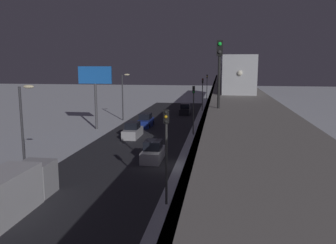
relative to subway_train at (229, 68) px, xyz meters
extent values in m
plane|color=silver|center=(6.58, 35.96, -8.43)|extent=(240.00, 240.00, 0.00)
cube|color=#28282D|center=(11.08, 35.96, -8.43)|extent=(11.00, 103.96, 0.01)
cube|color=gray|center=(0.00, 35.96, -2.18)|extent=(5.00, 103.96, 0.80)
cube|color=#38383D|center=(2.38, 35.96, -2.18)|extent=(0.24, 101.88, 0.80)
cylinder|color=gray|center=(0.00, -8.59, -5.51)|extent=(1.40, 1.40, 5.85)
cylinder|color=gray|center=(0.00, 6.26, -5.51)|extent=(1.40, 1.40, 5.85)
cylinder|color=gray|center=(0.00, 21.11, -5.51)|extent=(1.40, 1.40, 5.85)
cylinder|color=gray|center=(0.00, 35.96, -5.51)|extent=(1.40, 1.40, 5.85)
cylinder|color=gray|center=(0.00, 50.81, -5.51)|extent=(1.40, 1.40, 5.85)
cube|color=#B7BABF|center=(0.00, 27.90, -0.08)|extent=(2.90, 18.00, 3.40)
cube|color=black|center=(0.00, 27.90, 0.33)|extent=(2.94, 16.20, 0.90)
cube|color=#B7BABF|center=(0.00, 9.30, -0.08)|extent=(2.90, 18.00, 3.40)
cube|color=black|center=(0.00, 9.30, 0.33)|extent=(2.94, 16.20, 0.90)
cube|color=#B7BABF|center=(0.00, -9.30, -0.08)|extent=(2.90, 18.00, 3.40)
cube|color=black|center=(0.00, -9.30, 0.33)|extent=(2.94, 16.20, 0.90)
cube|color=#B7BABF|center=(0.00, -27.90, -0.08)|extent=(2.90, 18.00, 3.40)
cube|color=black|center=(0.00, -27.90, 0.33)|extent=(2.94, 16.20, 0.90)
sphere|color=white|center=(0.00, 36.95, 0.09)|extent=(0.44, 0.44, 0.44)
cylinder|color=black|center=(1.67, 45.76, -0.18)|extent=(0.16, 0.16, 3.20)
cube|color=black|center=(1.67, 45.76, 1.77)|extent=(0.36, 0.28, 0.90)
sphere|color=#19F23F|center=(1.67, 45.92, 2.00)|extent=(0.22, 0.22, 0.22)
sphere|color=#333333|center=(1.67, 45.92, 1.54)|extent=(0.22, 0.22, 0.22)
cube|color=navy|center=(12.48, 16.12, -7.88)|extent=(1.80, 4.63, 1.10)
cube|color=black|center=(12.48, 16.12, -6.90)|extent=(1.58, 2.22, 0.87)
cylinder|color=black|center=(11.62, 17.55, -8.11)|extent=(0.20, 0.64, 0.64)
cylinder|color=black|center=(13.33, 17.55, -8.11)|extent=(0.20, 0.64, 0.64)
cylinder|color=black|center=(11.62, 14.68, -8.11)|extent=(0.20, 0.64, 0.64)
cylinder|color=black|center=(13.33, 14.68, -8.11)|extent=(0.20, 0.64, 0.64)
cube|color=#B2B2B7|center=(12.48, 23.99, -7.88)|extent=(1.80, 4.41, 1.10)
cube|color=black|center=(12.48, 23.99, -6.90)|extent=(1.58, 2.12, 0.87)
cube|color=#B2B2B7|center=(7.88, 34.31, -7.88)|extent=(1.80, 4.08, 1.10)
cube|color=black|center=(7.88, 34.31, -6.90)|extent=(1.58, 1.96, 0.87)
cube|color=black|center=(7.88, 2.21, -7.88)|extent=(1.80, 4.80, 1.10)
cube|color=black|center=(7.88, 2.21, -6.90)|extent=(1.58, 2.30, 0.87)
cube|color=#B2B2B7|center=(14.48, 44.36, -7.23)|extent=(2.30, 2.20, 2.40)
cube|color=silver|center=(14.48, 48.16, -7.03)|extent=(2.40, 5.00, 2.80)
cylinder|color=#2D2D2D|center=(4.98, 44.81, -5.68)|extent=(0.16, 0.16, 5.50)
cube|color=black|center=(4.98, 44.81, -2.48)|extent=(0.32, 0.32, 0.90)
sphere|color=black|center=(4.98, 44.99, -2.18)|extent=(0.20, 0.20, 0.20)
sphere|color=yellow|center=(4.98, 44.99, -2.48)|extent=(0.20, 0.20, 0.20)
sphere|color=black|center=(4.98, 44.99, -2.78)|extent=(0.20, 0.20, 0.20)
cylinder|color=#2D2D2D|center=(4.98, 21.01, -5.68)|extent=(0.16, 0.16, 5.50)
cube|color=black|center=(4.98, 21.01, -2.48)|extent=(0.32, 0.32, 0.90)
sphere|color=black|center=(4.98, 21.19, -2.18)|extent=(0.20, 0.20, 0.20)
sphere|color=black|center=(4.98, 21.19, -2.48)|extent=(0.20, 0.20, 0.20)
sphere|color=#19E53F|center=(4.98, 21.19, -2.78)|extent=(0.20, 0.20, 0.20)
cylinder|color=#2D2D2D|center=(4.98, -2.80, -5.68)|extent=(0.16, 0.16, 5.50)
cube|color=black|center=(4.98, -2.80, -2.48)|extent=(0.32, 0.32, 0.90)
sphere|color=red|center=(4.98, -2.62, -2.18)|extent=(0.20, 0.20, 0.20)
sphere|color=black|center=(4.98, -2.62, -2.48)|extent=(0.20, 0.20, 0.20)
sphere|color=black|center=(4.98, -2.62, -2.78)|extent=(0.20, 0.20, 0.20)
cylinder|color=#2D2D2D|center=(4.98, -26.60, -5.68)|extent=(0.16, 0.16, 5.50)
cube|color=black|center=(4.98, -26.60, -2.48)|extent=(0.32, 0.32, 0.90)
sphere|color=black|center=(4.98, -26.42, -2.18)|extent=(0.20, 0.20, 0.20)
sphere|color=yellow|center=(4.98, -26.42, -2.48)|extent=(0.20, 0.20, 0.20)
sphere|color=black|center=(4.98, -26.42, -2.78)|extent=(0.20, 0.20, 0.20)
cylinder|color=#4C4C51|center=(18.94, 19.29, -5.18)|extent=(0.36, 0.36, 6.50)
cube|color=blue|center=(18.94, 19.29, -0.73)|extent=(4.80, 0.30, 2.40)
cylinder|color=#38383D|center=(17.38, 40.96, -4.68)|extent=(0.20, 0.20, 7.50)
ellipsoid|color=#F4E5B2|center=(16.58, 40.96, -0.93)|extent=(0.90, 0.44, 0.30)
cylinder|color=#38383D|center=(17.38, 10.96, -4.68)|extent=(0.20, 0.20, 7.50)
ellipsoid|color=#F4E5B2|center=(16.58, 10.96, -0.93)|extent=(0.90, 0.44, 0.30)
camera|label=1|loc=(1.61, 67.02, 0.89)|focal=37.76mm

